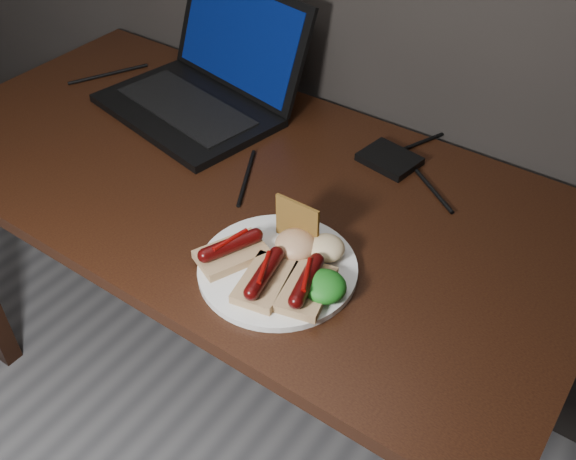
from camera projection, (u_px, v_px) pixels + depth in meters
The scene contains 12 objects.
desk at pixel (237, 210), 1.33m from camera, with size 1.40×0.70×0.75m.
laptop at pixel (206, 83), 1.45m from camera, with size 0.46×0.41×0.25m.
hard_drive at pixel (390, 159), 1.30m from camera, with size 0.11×0.09×0.02m, color black.
desk_cables at pixel (282, 139), 1.37m from camera, with size 0.97×0.46×0.01m.
plate at pixel (278, 268), 1.07m from camera, with size 0.27×0.27×0.01m, color silver.
bread_sausage_left at pixel (231, 250), 1.07m from camera, with size 0.11×0.13×0.04m.
bread_sausage_center at pixel (265, 278), 1.02m from camera, with size 0.09×0.13×0.04m.
bread_sausage_right at pixel (306, 285), 1.01m from camera, with size 0.10×0.13×0.04m.
crispbread at pixel (297, 222), 1.08m from camera, with size 0.09×0.01×0.09m, color olive.
salad_greens at pixel (325, 286), 1.00m from camera, with size 0.07×0.07×0.04m, color #156213.
salsa_mound at pixel (296, 244), 1.08m from camera, with size 0.07×0.07×0.04m, color #9A270F.
coleslaw_mound at pixel (326, 248), 1.07m from camera, with size 0.06×0.06×0.04m, color silver.
Camera 1 is at (0.68, 0.60, 1.51)m, focal length 40.00 mm.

